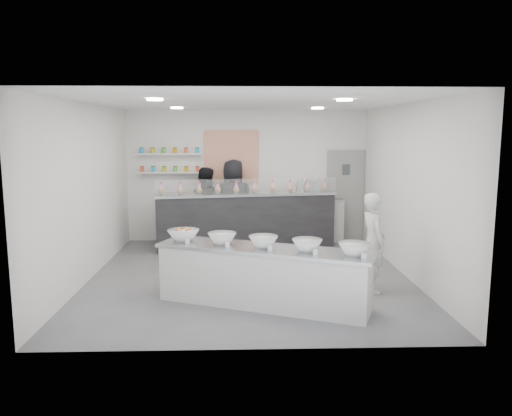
{
  "coord_description": "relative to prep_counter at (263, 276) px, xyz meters",
  "views": [
    {
      "loc": [
        -0.16,
        -8.5,
        2.51
      ],
      "look_at": [
        0.13,
        0.4,
        1.15
      ],
      "focal_mm": 35.0,
      "sensor_mm": 36.0,
      "label": 1
    }
  ],
  "objects": [
    {
      "name": "back_wall",
      "position": [
        -0.18,
        4.49,
        1.07
      ],
      "size": [
        5.5,
        0.0,
        5.5
      ],
      "primitive_type": "plane",
      "rotation": [
        1.57,
        0.0,
        0.0
      ],
      "color": "white",
      "rests_on": "floor"
    },
    {
      "name": "jar_shelf_upper",
      "position": [
        -1.93,
        4.39,
        1.59
      ],
      "size": [
        1.45,
        0.22,
        0.04
      ],
      "primitive_type": "cube",
      "color": "silver",
      "rests_on": "back_wall"
    },
    {
      "name": "prep_bowls",
      "position": [
        0.0,
        0.0,
        0.52
      ],
      "size": [
        3.0,
        1.63,
        0.17
      ],
      "primitive_type": null,
      "rotation": [
        0.0,
        0.0,
        -0.39
      ],
      "color": "white",
      "rests_on": "prep_counter"
    },
    {
      "name": "staff_right",
      "position": [
        -0.48,
        4.0,
        0.53
      ],
      "size": [
        0.97,
        0.66,
        1.92
      ],
      "primitive_type": "imported",
      "rotation": [
        0.0,
        0.0,
        3.19
      ],
      "color": "black",
      "rests_on": "floor"
    },
    {
      "name": "pattern_panel",
      "position": [
        -0.53,
        4.47,
        1.52
      ],
      "size": [
        1.25,
        0.03,
        1.2
      ],
      "primitive_type": "cube",
      "color": "#DA511C",
      "rests_on": "back_wall"
    },
    {
      "name": "left_wall",
      "position": [
        -2.93,
        1.49,
        1.07
      ],
      "size": [
        0.0,
        6.0,
        6.0
      ],
      "primitive_type": "plane",
      "rotation": [
        1.57,
        0.0,
        1.57
      ],
      "color": "white",
      "rests_on": "floor"
    },
    {
      "name": "jar_shelf_lower",
      "position": [
        -1.93,
        4.39,
        1.17
      ],
      "size": [
        1.45,
        0.22,
        0.04
      ],
      "primitive_type": "cube",
      "color": "silver",
      "rests_on": "back_wall"
    },
    {
      "name": "cookie_bags",
      "position": [
        -0.22,
        3.75,
        0.91
      ],
      "size": [
        3.71,
        0.71,
        0.25
      ],
      "primitive_type": null,
      "rotation": [
        0.0,
        0.0,
        0.15
      ],
      "color": "pink",
      "rests_on": "back_bar"
    },
    {
      "name": "espresso_machine",
      "position": [
        1.27,
        4.27,
        0.77
      ],
      "size": [
        0.55,
        0.38,
        0.42
      ],
      "primitive_type": "cube",
      "color": "#93969E",
      "rests_on": "espresso_ledge"
    },
    {
      "name": "back_bar",
      "position": [
        -0.22,
        3.75,
        0.17
      ],
      "size": [
        3.97,
        1.31,
        1.21
      ],
      "primitive_type": "cube",
      "rotation": [
        0.0,
        0.0,
        0.15
      ],
      "color": "black",
      "rests_on": "floor"
    },
    {
      "name": "ceiling",
      "position": [
        -0.18,
        1.49,
        2.57
      ],
      "size": [
        6.0,
        6.0,
        0.0
      ],
      "primitive_type": "plane",
      "rotation": [
        3.14,
        0.0,
        0.0
      ],
      "color": "white",
      "rests_on": "floor"
    },
    {
      "name": "sneeze_guard",
      "position": [
        -0.16,
        3.41,
        0.94
      ],
      "size": [
        3.81,
        0.61,
        0.33
      ],
      "primitive_type": "cube",
      "rotation": [
        0.0,
        0.0,
        0.15
      ],
      "color": "white",
      "rests_on": "back_bar"
    },
    {
      "name": "cup_stacks",
      "position": [
        0.95,
        4.27,
        0.72
      ],
      "size": [
        0.24,
        0.24,
        0.33
      ],
      "primitive_type": null,
      "color": "#BFB783",
      "rests_on": "espresso_ledge"
    },
    {
      "name": "downlight_3",
      "position": [
        1.22,
        3.09,
        2.55
      ],
      "size": [
        0.24,
        0.24,
        0.02
      ],
      "primitive_type": "cylinder",
      "color": "white",
      "rests_on": "ceiling"
    },
    {
      "name": "downlight_2",
      "position": [
        -1.58,
        3.09,
        2.55
      ],
      "size": [
        0.24,
        0.24,
        0.02
      ],
      "primitive_type": "cylinder",
      "color": "white",
      "rests_on": "ceiling"
    },
    {
      "name": "floor",
      "position": [
        -0.18,
        1.49,
        -0.43
      ],
      "size": [
        6.0,
        6.0,
        0.0
      ],
      "primitive_type": "plane",
      "color": "#515156",
      "rests_on": "ground"
    },
    {
      "name": "downlight_0",
      "position": [
        -1.58,
        0.49,
        2.55
      ],
      "size": [
        0.24,
        0.24,
        0.02
      ],
      "primitive_type": "cylinder",
      "color": "white",
      "rests_on": "ceiling"
    },
    {
      "name": "espresso_ledge",
      "position": [
        1.37,
        4.27,
        0.06
      ],
      "size": [
        1.33,
        0.42,
        0.99
      ],
      "primitive_type": "cube",
      "color": "beige",
      "rests_on": "floor"
    },
    {
      "name": "woman_prep",
      "position": [
        1.76,
        0.6,
        0.36
      ],
      "size": [
        0.46,
        0.63,
        1.58
      ],
      "primitive_type": "imported",
      "rotation": [
        0.0,
        0.0,
        1.72
      ],
      "color": "silver",
      "rests_on": "floor"
    },
    {
      "name": "downlight_1",
      "position": [
        1.22,
        0.49,
        2.55
      ],
      "size": [
        0.24,
        0.24,
        0.02
      ],
      "primitive_type": "cylinder",
      "color": "white",
      "rests_on": "ceiling"
    },
    {
      "name": "preserve_jars",
      "position": [
        -1.93,
        4.37,
        1.45
      ],
      "size": [
        1.45,
        0.1,
        0.56
      ],
      "primitive_type": null,
      "color": "#F15133",
      "rests_on": "jar_shelf_lower"
    },
    {
      "name": "prep_counter",
      "position": [
        0.0,
        0.0,
        0.0
      ],
      "size": [
        3.21,
        1.87,
        0.86
      ],
      "primitive_type": "cube",
      "rotation": [
        0.0,
        0.0,
        -0.39
      ],
      "color": "beige",
      "rests_on": "floor"
    },
    {
      "name": "staff_left",
      "position": [
        -1.13,
        4.09,
        0.44
      ],
      "size": [
        0.95,
        0.8,
        1.74
      ],
      "primitive_type": "imported",
      "rotation": [
        0.0,
        0.0,
        2.96
      ],
      "color": "black",
      "rests_on": "floor"
    },
    {
      "name": "label_cards",
      "position": [
        0.2,
        -0.49,
        0.47
      ],
      "size": [
        2.66,
        0.04,
        0.07
      ],
      "primitive_type": null,
      "color": "white",
      "rests_on": "prep_counter"
    },
    {
      "name": "back_door",
      "position": [
        2.12,
        4.46,
        0.62
      ],
      "size": [
        0.88,
        0.04,
        2.1
      ],
      "primitive_type": "cube",
      "color": "gray",
      "rests_on": "floor"
    },
    {
      "name": "right_wall",
      "position": [
        2.57,
        1.49,
        1.07
      ],
      "size": [
        0.0,
        6.0,
        6.0
      ],
      "primitive_type": "plane",
      "rotation": [
        1.57,
        0.0,
        -1.57
      ],
      "color": "white",
      "rests_on": "floor"
    }
  ]
}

